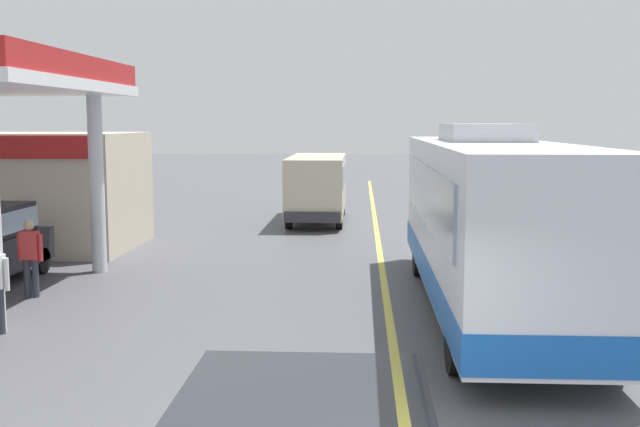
{
  "coord_description": "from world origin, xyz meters",
  "views": [
    {
      "loc": [
        -0.57,
        -7.36,
        3.73
      ],
      "look_at": [
        -1.5,
        10.0,
        1.6
      ],
      "focal_mm": 42.3,
      "sensor_mm": 36.0,
      "label": 1
    }
  ],
  "objects": [
    {
      "name": "lane_divider_stripe",
      "position": [
        0.0,
        15.0,
        0.0
      ],
      "size": [
        0.16,
        50.0,
        0.01
      ],
      "primitive_type": "cube",
      "color": "#D8CC4C",
      "rests_on": "ground"
    },
    {
      "name": "coach_bus_main",
      "position": [
        1.99,
        7.48,
        1.72
      ],
      "size": [
        2.6,
        11.04,
        3.69
      ],
      "color": "silver",
      "rests_on": "ground"
    },
    {
      "name": "pedestrian_by_shop",
      "position": [
        -7.56,
        8.03,
        0.93
      ],
      "size": [
        0.55,
        0.22,
        1.66
      ],
      "color": "#33333F",
      "rests_on": "ground"
    },
    {
      "name": "minibus_opposing_lane",
      "position": [
        -2.17,
        20.64,
        1.47
      ],
      "size": [
        2.04,
        6.13,
        2.44
      ],
      "color": "#BFB799",
      "rests_on": "ground"
    },
    {
      "name": "ground",
      "position": [
        0.0,
        20.0,
        0.0
      ],
      "size": [
        120.0,
        120.0,
        0.0
      ],
      "primitive_type": "plane",
      "color": "#4C4C51"
    },
    {
      "name": "wet_puddle_patch",
      "position": [
        -1.33,
        2.68,
        0.0
      ],
      "size": [
        3.48,
        3.6,
        0.01
      ],
      "primitive_type": "cube",
      "color": "#26282D",
      "rests_on": "ground"
    }
  ]
}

